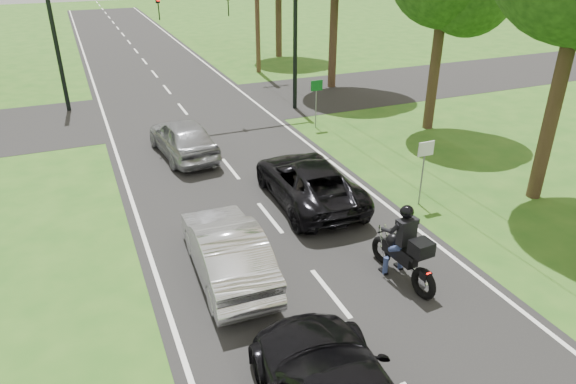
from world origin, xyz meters
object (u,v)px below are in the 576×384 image
at_px(traffic_signal, 258,24).
at_px(motorcycle_rider, 405,252).
at_px(silver_sedan, 227,250).
at_px(silver_suv, 183,137).
at_px(sign_white, 425,158).
at_px(sign_green, 316,92).
at_px(dark_suv, 308,181).

bearing_deg(traffic_signal, motorcycle_rider, -95.79).
xyz_separation_m(silver_sedan, silver_suv, (0.74, 8.26, 0.02)).
distance_m(silver_sedan, sign_white, 6.90).
xyz_separation_m(silver_sedan, traffic_signal, (5.36, 12.33, 3.40)).
bearing_deg(sign_white, silver_sedan, -168.95).
xyz_separation_m(sign_white, sign_green, (0.20, 8.00, 0.00)).
relative_size(traffic_signal, sign_white, 3.00).
bearing_deg(motorcycle_rider, sign_white, 44.38).
xyz_separation_m(motorcycle_rider, traffic_signal, (1.44, 14.20, 3.33)).
bearing_deg(dark_suv, silver_suv, -59.86).
bearing_deg(sign_white, sign_green, 88.57).
xyz_separation_m(motorcycle_rider, silver_suv, (-3.18, 10.13, -0.05)).
height_order(motorcycle_rider, traffic_signal, traffic_signal).
height_order(sign_white, sign_green, same).
relative_size(sign_white, sign_green, 1.00).
bearing_deg(traffic_signal, sign_white, -82.95).
bearing_deg(sign_green, traffic_signal, 117.38).
bearing_deg(dark_suv, silver_sedan, 41.76).
xyz_separation_m(silver_suv, traffic_signal, (4.61, 4.07, 3.38)).
xyz_separation_m(motorcycle_rider, silver_sedan, (-3.92, 1.87, -0.07)).
distance_m(sign_white, sign_green, 8.00).
relative_size(motorcycle_rider, silver_sedan, 0.54).
height_order(dark_suv, sign_green, sign_green).
distance_m(motorcycle_rider, silver_suv, 10.62).
height_order(silver_sedan, silver_suv, silver_suv).
xyz_separation_m(motorcycle_rider, sign_white, (2.80, 3.18, 0.79)).
xyz_separation_m(silver_sedan, sign_white, (6.72, 1.31, 0.86)).
distance_m(dark_suv, traffic_signal, 10.18).
relative_size(silver_sedan, silver_suv, 1.01).
xyz_separation_m(traffic_signal, sign_white, (1.36, -11.02, -2.54)).
relative_size(dark_suv, sign_green, 2.36).
bearing_deg(silver_sedan, sign_white, -166.66).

